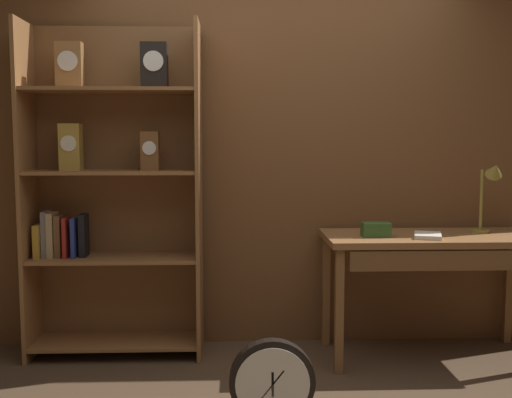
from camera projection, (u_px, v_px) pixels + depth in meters
back_wood_panel at (274, 156)px, 4.06m from camera, size 4.80×0.05×2.60m
bookshelf at (111, 191)px, 3.83m from camera, size 1.12×0.37×2.15m
workbench at (433, 250)px, 3.76m from camera, size 1.37×0.61×0.81m
desk_lamp at (490, 186)px, 3.81m from camera, size 0.19×0.19×0.48m
toolbox_small at (376, 230)px, 3.69m from camera, size 0.17×0.11×0.09m
open_repair_manual at (428, 235)px, 3.67m from camera, size 0.22×0.26×0.02m
round_clock_large at (272, 385)px, 2.84m from camera, size 0.42×0.11×0.46m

